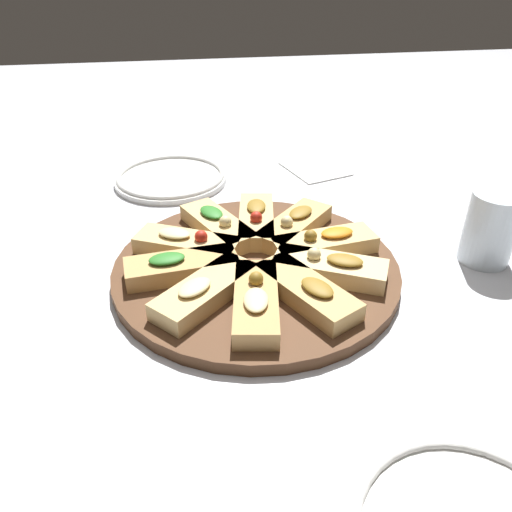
{
  "coord_description": "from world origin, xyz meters",
  "views": [
    {
      "loc": [
        -0.56,
        0.09,
        0.39
      ],
      "look_at": [
        0.0,
        0.0,
        0.03
      ],
      "focal_mm": 35.0,
      "sensor_mm": 36.0,
      "label": 1
    }
  ],
  "objects_px": {
    "serving_board": "(256,269)",
    "napkin_stack": "(315,168)",
    "plate_right": "(171,178)",
    "water_glass": "(491,228)"
  },
  "relations": [
    {
      "from": "serving_board",
      "to": "water_glass",
      "type": "height_order",
      "value": "water_glass"
    },
    {
      "from": "napkin_stack",
      "to": "serving_board",
      "type": "bearing_deg",
      "value": 152.97
    },
    {
      "from": "water_glass",
      "to": "napkin_stack",
      "type": "height_order",
      "value": "water_glass"
    },
    {
      "from": "serving_board",
      "to": "napkin_stack",
      "type": "xyz_separation_m",
      "value": [
        0.35,
        -0.18,
        -0.01
      ]
    },
    {
      "from": "plate_right",
      "to": "serving_board",
      "type": "bearing_deg",
      "value": -161.89
    },
    {
      "from": "serving_board",
      "to": "plate_right",
      "type": "height_order",
      "value": "same"
    },
    {
      "from": "plate_right",
      "to": "napkin_stack",
      "type": "distance_m",
      "value": 0.29
    },
    {
      "from": "serving_board",
      "to": "napkin_stack",
      "type": "height_order",
      "value": "serving_board"
    },
    {
      "from": "water_glass",
      "to": "napkin_stack",
      "type": "bearing_deg",
      "value": 22.24
    },
    {
      "from": "serving_board",
      "to": "plate_right",
      "type": "bearing_deg",
      "value": 18.11
    }
  ]
}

